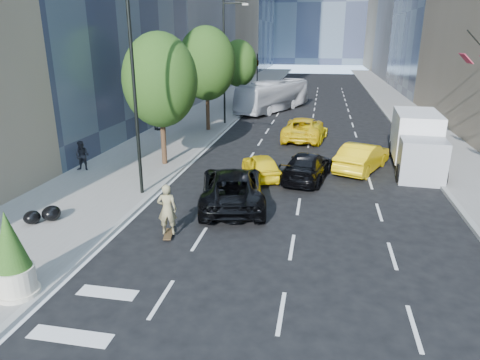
% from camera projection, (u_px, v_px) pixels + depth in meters
% --- Properties ---
extents(ground, '(160.00, 160.00, 0.00)m').
position_uv_depth(ground, '(265.00, 245.00, 15.75)').
color(ground, black).
rests_on(ground, ground).
extents(sidewalk_left, '(6.00, 120.00, 0.15)m').
position_uv_depth(sidewalk_left, '(218.00, 109.00, 45.28)').
color(sidewalk_left, slate).
rests_on(sidewalk_left, ground).
extents(sidewalk_right, '(4.00, 120.00, 0.15)m').
position_uv_depth(sidewalk_right, '(407.00, 114.00, 41.89)').
color(sidewalk_right, slate).
rests_on(sidewalk_right, ground).
extents(lamp_near, '(2.13, 0.22, 10.00)m').
position_uv_depth(lamp_near, '(137.00, 72.00, 18.76)').
color(lamp_near, black).
rests_on(lamp_near, sidewalk_left).
extents(lamp_far, '(2.13, 0.22, 10.00)m').
position_uv_depth(lamp_far, '(226.00, 56.00, 35.53)').
color(lamp_far, black).
rests_on(lamp_far, sidewalk_left).
extents(tree_near, '(4.20, 4.20, 7.46)m').
position_uv_depth(tree_near, '(160.00, 80.00, 23.85)').
color(tree_near, '#2E2212').
rests_on(tree_near, sidewalk_left).
extents(tree_mid, '(4.50, 4.50, 7.99)m').
position_uv_depth(tree_mid, '(207.00, 64.00, 33.05)').
color(tree_mid, '#2E2212').
rests_on(tree_mid, sidewalk_left).
extents(tree_far, '(3.90, 3.90, 6.92)m').
position_uv_depth(tree_far, '(239.00, 63.00, 45.38)').
color(tree_far, '#2E2212').
rests_on(tree_far, sidewalk_left).
extents(traffic_signal, '(2.48, 0.53, 5.20)m').
position_uv_depth(traffic_signal, '(257.00, 63.00, 52.81)').
color(traffic_signal, black).
rests_on(traffic_signal, sidewalk_left).
extents(skateboarder, '(0.81, 0.62, 1.99)m').
position_uv_depth(skateboarder, '(167.00, 213.00, 16.05)').
color(skateboarder, olive).
rests_on(skateboarder, ground).
extents(black_sedan_lincoln, '(3.91, 6.41, 1.66)m').
position_uv_depth(black_sedan_lincoln, '(232.00, 187.00, 19.31)').
color(black_sedan_lincoln, black).
rests_on(black_sedan_lincoln, ground).
extents(black_sedan_mercedes, '(2.93, 5.33, 1.46)m').
position_uv_depth(black_sedan_mercedes, '(307.00, 166.00, 22.76)').
color(black_sedan_mercedes, black).
rests_on(black_sedan_mercedes, ground).
extents(taxi_a, '(2.88, 4.11, 1.30)m').
position_uv_depth(taxi_a, '(261.00, 166.00, 23.14)').
color(taxi_a, yellow).
rests_on(taxi_a, ground).
extents(taxi_b, '(3.50, 5.20, 1.62)m').
position_uv_depth(taxi_b, '(362.00, 157.00, 24.28)').
color(taxi_b, gold).
rests_on(taxi_b, ground).
extents(taxi_c, '(3.00, 6.02, 1.64)m').
position_uv_depth(taxi_c, '(303.00, 128.00, 31.78)').
color(taxi_c, yellow).
rests_on(taxi_c, ground).
extents(taxi_d, '(2.40, 4.65, 1.29)m').
position_uv_depth(taxi_d, '(313.00, 132.00, 31.50)').
color(taxi_d, yellow).
rests_on(taxi_d, ground).
extents(city_bus, '(6.70, 11.21, 3.08)m').
position_uv_depth(city_bus, '(273.00, 96.00, 43.96)').
color(city_bus, silver).
rests_on(city_bus, ground).
extents(box_truck, '(2.79, 6.72, 3.14)m').
position_uv_depth(box_truck, '(417.00, 142.00, 24.41)').
color(box_truck, silver).
rests_on(box_truck, ground).
extents(pedestrian_a, '(0.86, 0.69, 1.67)m').
position_uv_depth(pedestrian_a, '(82.00, 156.00, 23.81)').
color(pedestrian_a, black).
rests_on(pedestrian_a, sidewalk_left).
extents(pedestrian_b, '(1.25, 1.07, 2.01)m').
position_uv_depth(pedestrian_b, '(156.00, 118.00, 34.15)').
color(pedestrian_b, black).
rests_on(pedestrian_b, sidewalk_left).
extents(planter_shrub, '(1.08, 1.08, 2.60)m').
position_uv_depth(planter_shrub, '(12.00, 256.00, 12.07)').
color(planter_shrub, beige).
rests_on(planter_shrub, sidewalk_left).
extents(garbage_bags, '(1.24, 1.20, 0.61)m').
position_uv_depth(garbage_bags, '(44.00, 215.00, 17.26)').
color(garbage_bags, black).
rests_on(garbage_bags, sidewalk_left).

